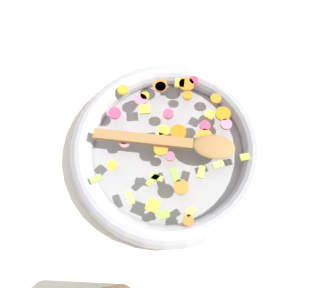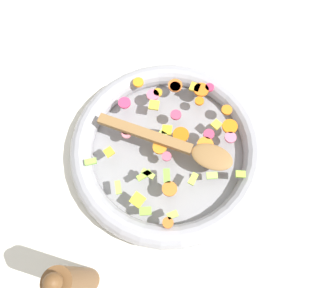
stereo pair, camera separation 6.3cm
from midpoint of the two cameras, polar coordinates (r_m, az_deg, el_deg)
The scene contains 4 objects.
ground_plane at distance 0.76m, azimuth -2.38°, elevation -1.67°, with size 4.00×4.00×0.00m, color silver.
skillet at distance 0.74m, azimuth -2.44°, elevation -1.08°, with size 0.44×0.44×0.05m.
chopped_vegetables at distance 0.72m, azimuth -1.43°, elevation 1.92°, with size 0.35×0.33×0.01m.
wooden_spoon at distance 0.70m, azimuth -0.54°, elevation -0.11°, with size 0.07×0.31×0.01m.
Camera 1 is at (0.26, 0.06, 0.71)m, focal length 35.00 mm.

